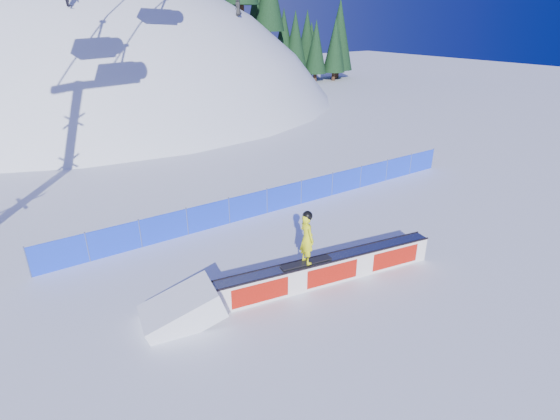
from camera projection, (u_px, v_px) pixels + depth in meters
ground at (347, 245)px, 17.83m from camera, size 160.00×160.00×0.00m
snow_hill at (121, 239)px, 56.92m from camera, size 64.00×64.00×64.00m
treeline at (283, 13)px, 58.66m from camera, size 24.67×12.65×18.82m
safety_fence at (284, 197)px, 20.99m from camera, size 22.05×0.05×1.30m
rail_box at (329, 270)px, 15.16m from camera, size 8.20×1.92×0.99m
snow_ramp at (183, 320)px, 13.40m from camera, size 2.70×1.93×1.54m
snowboarder at (307, 238)px, 14.24m from camera, size 1.85×0.67×1.90m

